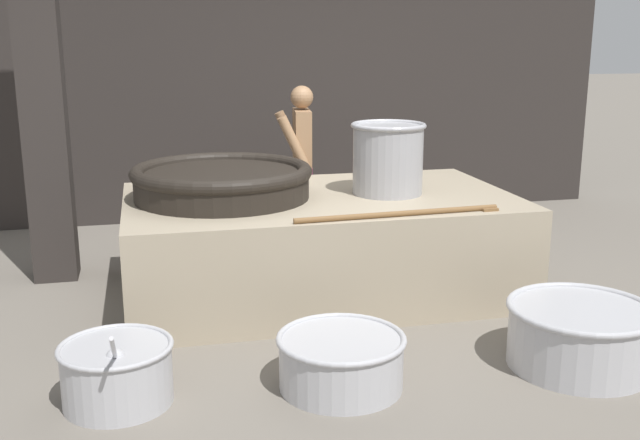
{
  "coord_description": "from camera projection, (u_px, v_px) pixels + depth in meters",
  "views": [
    {
      "loc": [
        -1.34,
        -5.67,
        2.05
      ],
      "look_at": [
        0.0,
        0.0,
        0.6
      ],
      "focal_mm": 42.0,
      "sensor_mm": 36.0,
      "label": 1
    }
  ],
  "objects": [
    {
      "name": "ground_plane",
      "position": [
        320.0,
        290.0,
        6.15
      ],
      "size": [
        60.0,
        60.0,
        0.0
      ],
      "primitive_type": "plane",
      "color": "slate"
    },
    {
      "name": "stock_pot",
      "position": [
        388.0,
        157.0,
        5.97
      ],
      "size": [
        0.6,
        0.6,
        0.57
      ],
      "color": "#9E9EA3",
      "rests_on": "hearth_platform"
    },
    {
      "name": "giant_wok_near",
      "position": [
        222.0,
        180.0,
        5.83
      ],
      "size": [
        1.41,
        1.41,
        0.26
      ],
      "color": "black",
      "rests_on": "hearth_platform"
    },
    {
      "name": "prep_bowl_extra",
      "position": [
        580.0,
        333.0,
        4.7
      ],
      "size": [
        0.93,
        0.93,
        0.41
      ],
      "color": "#B7B7BC",
      "rests_on": "ground_plane"
    },
    {
      "name": "prep_bowl_vegetables",
      "position": [
        117.0,
        370.0,
        4.23
      ],
      "size": [
        0.65,
        0.85,
        0.61
      ],
      "color": "#B7B7BC",
      "rests_on": "ground_plane"
    },
    {
      "name": "hearth_platform",
      "position": [
        320.0,
        244.0,
        6.05
      ],
      "size": [
        3.06,
        1.81,
        0.8
      ],
      "color": "tan",
      "rests_on": "ground_plane"
    },
    {
      "name": "stirring_paddle",
      "position": [
        407.0,
        213.0,
        5.29
      ],
      "size": [
        1.53,
        0.15,
        0.04
      ],
      "rotation": [
        0.0,
        0.0,
        0.05
      ],
      "color": "brown",
      "rests_on": "hearth_platform"
    },
    {
      "name": "prep_bowl_meat",
      "position": [
        341.0,
        359.0,
        4.43
      ],
      "size": [
        0.77,
        0.77,
        0.33
      ],
      "color": "#B7B7BC",
      "rests_on": "ground_plane"
    },
    {
      "name": "cook",
      "position": [
        301.0,
        161.0,
        7.28
      ],
      "size": [
        0.4,
        0.6,
        1.57
      ],
      "rotation": [
        0.0,
        0.0,
        3.01
      ],
      "color": "#9E7551",
      "rests_on": "ground_plane"
    },
    {
      "name": "back_wall",
      "position": [
        262.0,
        19.0,
        8.24
      ],
      "size": [
        8.05,
        0.24,
        4.43
      ],
      "primitive_type": "cube",
      "color": "#2D2826",
      "rests_on": "ground_plane"
    },
    {
      "name": "support_pillar",
      "position": [
        35.0,
        13.0,
        5.97
      ],
      "size": [
        0.35,
        0.35,
        4.43
      ],
      "primitive_type": "cube",
      "color": "#2D2826",
      "rests_on": "ground_plane"
    }
  ]
}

